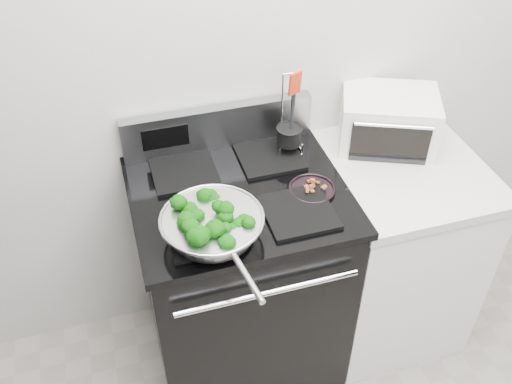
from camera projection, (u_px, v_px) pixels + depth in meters
name	position (u px, v px, depth m)	size (l,w,h in m)	color
back_wall	(290.00, 40.00, 2.14)	(4.00, 0.02, 2.70)	silver
gas_range	(241.00, 276.00, 2.39)	(0.79, 0.69, 1.13)	black
counter	(389.00, 247.00, 2.55)	(0.62, 0.68, 0.92)	white
skillet	(213.00, 225.00, 1.87)	(0.35, 0.55, 0.07)	silver
broccoli_pile	(212.00, 220.00, 1.86)	(0.27, 0.27, 0.09)	black
bacon_plate	(312.00, 187.00, 2.08)	(0.17, 0.17, 0.04)	black
utensil_holder	(289.00, 139.00, 2.23)	(0.12, 0.12, 0.36)	silver
toaster_oven	(388.00, 120.00, 2.31)	(0.46, 0.41, 0.22)	white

